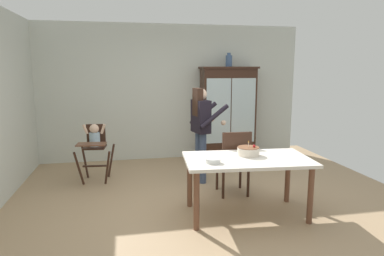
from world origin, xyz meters
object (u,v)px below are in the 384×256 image
adult_person (201,123)px  dining_table (247,165)px  ceramic_vase (229,61)px  birthday_cake (248,151)px  serving_bowl (213,161)px  china_cabinet (228,113)px  high_chair_with_toddler (95,142)px  dining_chair_far_side (235,159)px

adult_person → dining_table: (0.28, -1.37, -0.32)m
ceramic_vase → adult_person: size_ratio=0.18×
birthday_cake → serving_bowl: size_ratio=1.56×
ceramic_vase → adult_person: ceramic_vase is taller
ceramic_vase → birthday_cake: 2.92m
birthday_cake → serving_bowl: 0.59m
china_cabinet → birthday_cake: size_ratio=6.68×
high_chair_with_toddler → adult_person: 1.76m
high_chair_with_toddler → ceramic_vase: bearing=27.1°
china_cabinet → high_chair_with_toddler: bearing=-158.7°
serving_bowl → china_cabinet: bearing=69.6°
china_cabinet → dining_table: china_cabinet is taller
serving_bowl → high_chair_with_toddler: bearing=128.6°
high_chair_with_toddler → dining_table: size_ratio=0.59×
ceramic_vase → high_chair_with_toddler: size_ratio=0.28×
ceramic_vase → high_chair_with_toddler: ceramic_vase is taller
ceramic_vase → dining_chair_far_side: bearing=-104.6°
ceramic_vase → dining_table: 3.10m
adult_person → dining_table: bearing=179.2°
high_chair_with_toddler → dining_table: (1.97, -1.73, -0.01)m
ceramic_vase → high_chair_with_toddler: (-2.56, -1.00, -1.33)m
dining_table → birthday_cake: (0.06, 0.12, 0.15)m
dining_table → dining_chair_far_side: bearing=85.2°
dining_chair_far_side → adult_person: bearing=-63.5°
birthday_cake → dining_chair_far_side: size_ratio=0.29×
serving_bowl → dining_chair_far_side: dining_chair_far_side is taller
dining_chair_far_side → high_chair_with_toddler: bearing=-26.5°
ceramic_vase → serving_bowl: bearing=-110.5°
high_chair_with_toddler → serving_bowl: size_ratio=5.28×
adult_person → dining_chair_far_side: bearing=-167.5°
dining_chair_far_side → china_cabinet: bearing=-102.7°
china_cabinet → high_chair_with_toddler: (-2.56, -1.00, -0.29)m
adult_person → birthday_cake: bearing=-177.2°
high_chair_with_toddler → dining_table: high_chair_with_toddler is taller
china_cabinet → birthday_cake: 2.67m
adult_person → serving_bowl: bearing=160.2°
serving_bowl → dining_chair_far_side: 0.97m
china_cabinet → adult_person: size_ratio=1.22×
ceramic_vase → serving_bowl: (-1.07, -2.87, -1.22)m
dining_table → ceramic_vase: bearing=77.7°
ceramic_vase → birthday_cake: size_ratio=0.96×
adult_person → birthday_cake: adult_person is taller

